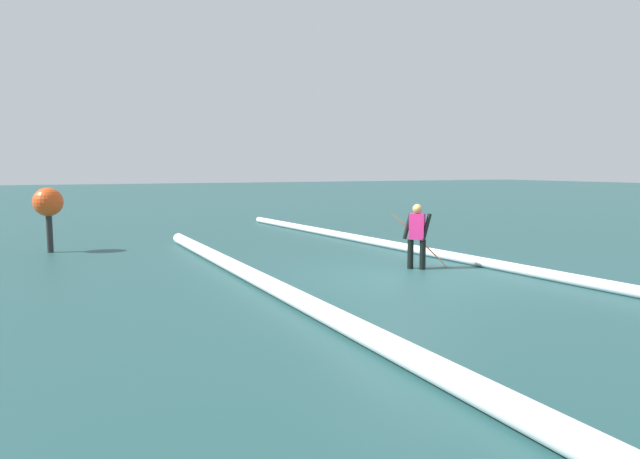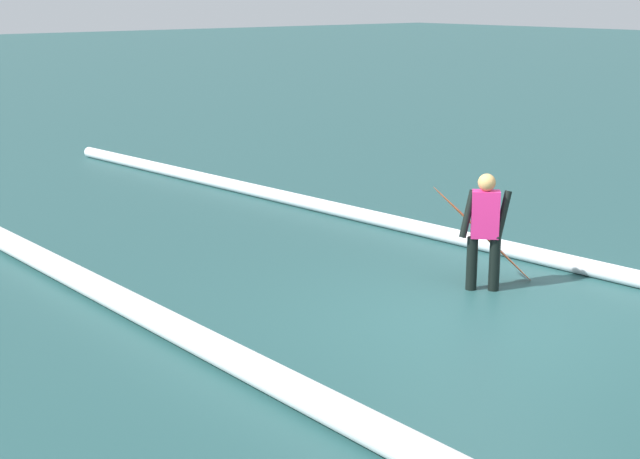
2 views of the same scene
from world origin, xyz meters
name	(u,v)px [view 1 (image 1 of 2)]	position (x,y,z in m)	size (l,w,h in m)	color
ground_plane	(401,277)	(0.00, 0.00, 0.00)	(156.20, 156.20, 0.00)	#224A4A
surfer	(417,233)	(0.70, -0.89, 0.83)	(0.40, 0.55, 1.49)	black
surfboard	(419,240)	(0.91, -1.10, 0.64)	(0.94, 1.27, 1.31)	#E55926
channel_buoy	(48,204)	(7.19, 6.64, 1.34)	(0.78, 0.78, 1.78)	#262626
wave_crest_foreground	(475,261)	(0.46, -2.41, 0.11)	(0.23, 0.23, 24.97)	white
wave_crest_midground	(285,293)	(-0.94, 3.02, 0.15)	(0.31, 0.31, 17.06)	white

